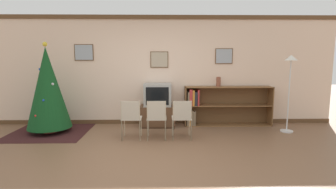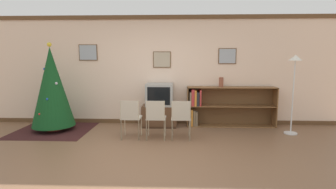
{
  "view_description": "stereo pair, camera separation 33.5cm",
  "coord_description": "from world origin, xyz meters",
  "px_view_note": "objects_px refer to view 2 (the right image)",
  "views": [
    {
      "loc": [
        0.17,
        -4.18,
        1.66
      ],
      "look_at": [
        0.28,
        1.31,
        0.9
      ],
      "focal_mm": 28.0,
      "sensor_mm": 36.0,
      "label": 1
    },
    {
      "loc": [
        0.51,
        -4.17,
        1.66
      ],
      "look_at": [
        0.28,
        1.31,
        0.9
      ],
      "focal_mm": 28.0,
      "sensor_mm": 36.0,
      "label": 2
    }
  ],
  "objects_px": {
    "tv_console": "(160,116)",
    "folding_chair_center": "(156,117)",
    "folding_chair_right": "(181,117)",
    "vase": "(221,82)",
    "folding_chair_left": "(131,117)",
    "christmas_tree": "(52,87)",
    "television": "(159,95)",
    "bookshelf": "(218,106)",
    "standing_lamp": "(294,74)"
  },
  "relations": [
    {
      "from": "tv_console",
      "to": "folding_chair_center",
      "type": "height_order",
      "value": "folding_chair_center"
    },
    {
      "from": "folding_chair_left",
      "to": "christmas_tree",
      "type": "bearing_deg",
      "value": 162.23
    },
    {
      "from": "christmas_tree",
      "to": "folding_chair_left",
      "type": "xyz_separation_m",
      "value": [
        1.91,
        -0.61,
        -0.53
      ]
    },
    {
      "from": "television",
      "to": "christmas_tree",
      "type": "bearing_deg",
      "value": -169.47
    },
    {
      "from": "tv_console",
      "to": "folding_chair_center",
      "type": "relative_size",
      "value": 1.02
    },
    {
      "from": "television",
      "to": "folding_chair_right",
      "type": "xyz_separation_m",
      "value": [
        0.52,
        -1.06,
        -0.31
      ]
    },
    {
      "from": "folding_chair_left",
      "to": "bookshelf",
      "type": "bearing_deg",
      "value": 31.23
    },
    {
      "from": "bookshelf",
      "to": "vase",
      "type": "distance_m",
      "value": 0.6
    },
    {
      "from": "christmas_tree",
      "to": "folding_chair_right",
      "type": "relative_size",
      "value": 2.44
    },
    {
      "from": "tv_console",
      "to": "bookshelf",
      "type": "bearing_deg",
      "value": 4.37
    },
    {
      "from": "tv_console",
      "to": "folding_chair_right",
      "type": "distance_m",
      "value": 1.2
    },
    {
      "from": "folding_chair_center",
      "to": "bookshelf",
      "type": "height_order",
      "value": "bookshelf"
    },
    {
      "from": "tv_console",
      "to": "folding_chair_left",
      "type": "relative_size",
      "value": 1.02
    },
    {
      "from": "television",
      "to": "tv_console",
      "type": "bearing_deg",
      "value": 90.0
    },
    {
      "from": "christmas_tree",
      "to": "bookshelf",
      "type": "xyz_separation_m",
      "value": [
        3.85,
        0.56,
        -0.51
      ]
    },
    {
      "from": "folding_chair_left",
      "to": "folding_chair_center",
      "type": "distance_m",
      "value": 0.52
    },
    {
      "from": "bookshelf",
      "to": "christmas_tree",
      "type": "bearing_deg",
      "value": -171.69
    },
    {
      "from": "folding_chair_right",
      "to": "standing_lamp",
      "type": "height_order",
      "value": "standing_lamp"
    },
    {
      "from": "christmas_tree",
      "to": "bookshelf",
      "type": "height_order",
      "value": "christmas_tree"
    },
    {
      "from": "folding_chair_center",
      "to": "television",
      "type": "bearing_deg",
      "value": 90.0
    },
    {
      "from": "folding_chair_center",
      "to": "vase",
      "type": "bearing_deg",
      "value": 37.46
    },
    {
      "from": "folding_chair_right",
      "to": "vase",
      "type": "bearing_deg",
      "value": 49.53
    },
    {
      "from": "tv_console",
      "to": "folding_chair_left",
      "type": "xyz_separation_m",
      "value": [
        -0.52,
        -1.07,
        0.21
      ]
    },
    {
      "from": "bookshelf",
      "to": "standing_lamp",
      "type": "relative_size",
      "value": 1.24
    },
    {
      "from": "folding_chair_right",
      "to": "vase",
      "type": "distance_m",
      "value": 1.62
    },
    {
      "from": "folding_chair_right",
      "to": "vase",
      "type": "xyz_separation_m",
      "value": [
        0.97,
        1.14,
        0.62
      ]
    },
    {
      "from": "christmas_tree",
      "to": "folding_chair_right",
      "type": "height_order",
      "value": "christmas_tree"
    },
    {
      "from": "television",
      "to": "standing_lamp",
      "type": "distance_m",
      "value": 3.05
    },
    {
      "from": "folding_chair_left",
      "to": "vase",
      "type": "bearing_deg",
      "value": 29.64
    },
    {
      "from": "vase",
      "to": "tv_console",
      "type": "bearing_deg",
      "value": -177.15
    },
    {
      "from": "tv_console",
      "to": "standing_lamp",
      "type": "height_order",
      "value": "standing_lamp"
    },
    {
      "from": "folding_chair_right",
      "to": "christmas_tree",
      "type": "bearing_deg",
      "value": 168.24
    },
    {
      "from": "television",
      "to": "folding_chair_left",
      "type": "height_order",
      "value": "television"
    },
    {
      "from": "folding_chair_right",
      "to": "bookshelf",
      "type": "distance_m",
      "value": 1.48
    },
    {
      "from": "television",
      "to": "bookshelf",
      "type": "relative_size",
      "value": 0.3
    },
    {
      "from": "tv_console",
      "to": "vase",
      "type": "bearing_deg",
      "value": 2.85
    },
    {
      "from": "television",
      "to": "bookshelf",
      "type": "bearing_deg",
      "value": 4.47
    },
    {
      "from": "folding_chair_left",
      "to": "vase",
      "type": "distance_m",
      "value": 2.39
    },
    {
      "from": "vase",
      "to": "standing_lamp",
      "type": "height_order",
      "value": "standing_lamp"
    },
    {
      "from": "tv_console",
      "to": "folding_chair_center",
      "type": "distance_m",
      "value": 1.09
    },
    {
      "from": "folding_chair_right",
      "to": "standing_lamp",
      "type": "relative_size",
      "value": 0.47
    },
    {
      "from": "folding_chair_center",
      "to": "bookshelf",
      "type": "relative_size",
      "value": 0.38
    },
    {
      "from": "vase",
      "to": "christmas_tree",
      "type": "bearing_deg",
      "value": -172.32
    },
    {
      "from": "folding_chair_right",
      "to": "bookshelf",
      "type": "relative_size",
      "value": 0.38
    },
    {
      "from": "christmas_tree",
      "to": "tv_console",
      "type": "relative_size",
      "value": 2.39
    },
    {
      "from": "television",
      "to": "standing_lamp",
      "type": "xyz_separation_m",
      "value": [
        2.95,
        -0.53,
        0.54
      ]
    },
    {
      "from": "tv_console",
      "to": "folding_chair_center",
      "type": "bearing_deg",
      "value": -90.0
    },
    {
      "from": "television",
      "to": "bookshelf",
      "type": "xyz_separation_m",
      "value": [
        1.42,
        0.11,
        -0.29
      ]
    },
    {
      "from": "folding_chair_center",
      "to": "standing_lamp",
      "type": "height_order",
      "value": "standing_lamp"
    },
    {
      "from": "television",
      "to": "standing_lamp",
      "type": "height_order",
      "value": "standing_lamp"
    }
  ]
}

